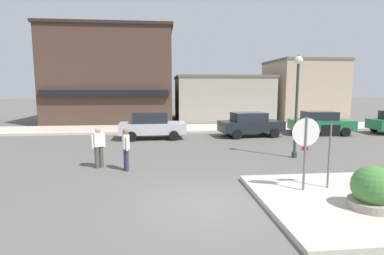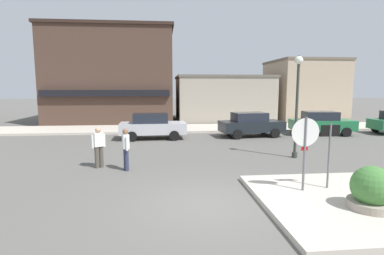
{
  "view_description": "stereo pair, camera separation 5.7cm",
  "coord_description": "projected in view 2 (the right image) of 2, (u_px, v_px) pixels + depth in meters",
  "views": [
    {
      "loc": [
        -1.25,
        -7.67,
        3.14
      ],
      "look_at": [
        0.0,
        4.5,
        1.5
      ],
      "focal_mm": 28.0,
      "sensor_mm": 36.0,
      "label": 1
    },
    {
      "loc": [
        -1.19,
        -7.68,
        3.14
      ],
      "look_at": [
        0.0,
        4.5,
        1.5
      ],
      "focal_mm": 28.0,
      "sensor_mm": 36.0,
      "label": 2
    }
  ],
  "objects": [
    {
      "name": "lamp_post",
      "position": [
        297.0,
        92.0,
        13.11
      ],
      "size": [
        0.36,
        0.36,
        4.54
      ],
      "color": "#333833",
      "rests_on": "ground"
    },
    {
      "name": "kerb_far",
      "position": [
        179.0,
        128.0,
        22.55
      ],
      "size": [
        80.0,
        4.0,
        0.15
      ],
      "primitive_type": "cube",
      "color": "beige",
      "rests_on": "ground"
    },
    {
      "name": "planter",
      "position": [
        372.0,
        193.0,
        7.39
      ],
      "size": [
        1.1,
        1.1,
        1.23
      ],
      "color": "gray",
      "rests_on": "ground"
    },
    {
      "name": "parked_car_nearest",
      "position": [
        152.0,
        126.0,
        18.37
      ],
      "size": [
        4.05,
        1.98,
        1.56
      ],
      "color": "#B7B7BC",
      "rests_on": "ground"
    },
    {
      "name": "ground_plane",
      "position": [
        208.0,
        204.0,
        8.1
      ],
      "size": [
        160.0,
        160.0,
        0.0
      ],
      "primitive_type": "plane",
      "color": "#5B5954"
    },
    {
      "name": "one_way_sign",
      "position": [
        329.0,
        149.0,
        8.83
      ],
      "size": [
        0.6,
        0.06,
        2.1
      ],
      "color": "slate",
      "rests_on": "ground"
    },
    {
      "name": "stop_sign",
      "position": [
        305.0,
        144.0,
        8.59
      ],
      "size": [
        0.82,
        0.07,
        2.3
      ],
      "color": "slate",
      "rests_on": "ground"
    },
    {
      "name": "building_storefront_left_mid",
      "position": [
        303.0,
        90.0,
        29.13
      ],
      "size": [
        6.16,
        6.57,
        5.73
      ],
      "color": "tan",
      "rests_on": "ground"
    },
    {
      "name": "building_storefront_left_near",
      "position": [
        221.0,
        99.0,
        28.43
      ],
      "size": [
        8.53,
        7.3,
        4.2
      ],
      "color": "#9E9384",
      "rests_on": "ground"
    },
    {
      "name": "pedestrian_crossing_near",
      "position": [
        99.0,
        146.0,
        11.7
      ],
      "size": [
        0.52,
        0.37,
        1.61
      ],
      "color": "#4C473D",
      "rests_on": "ground"
    },
    {
      "name": "pedestrian_crossing_far",
      "position": [
        126.0,
        148.0,
        11.32
      ],
      "size": [
        0.32,
        0.55,
        1.61
      ],
      "color": "#2D334C",
      "rests_on": "ground"
    },
    {
      "name": "parked_car_third",
      "position": [
        321.0,
        123.0,
        19.98
      ],
      "size": [
        4.17,
        2.22,
        1.56
      ],
      "color": "#1E6B3D",
      "rests_on": "ground"
    },
    {
      "name": "sidewalk_corner",
      "position": [
        377.0,
        201.0,
        8.16
      ],
      "size": [
        6.4,
        4.8,
        0.15
      ],
      "primitive_type": "cube",
      "color": "beige",
      "rests_on": "ground"
    },
    {
      "name": "building_corner_shop",
      "position": [
        115.0,
        77.0,
        27.93
      ],
      "size": [
        10.83,
        9.61,
        8.26
      ],
      "color": "#473328",
      "rests_on": "ground"
    },
    {
      "name": "parked_car_second",
      "position": [
        251.0,
        124.0,
        19.22
      ],
      "size": [
        4.16,
        2.21,
        1.56
      ],
      "color": "black",
      "rests_on": "ground"
    }
  ]
}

